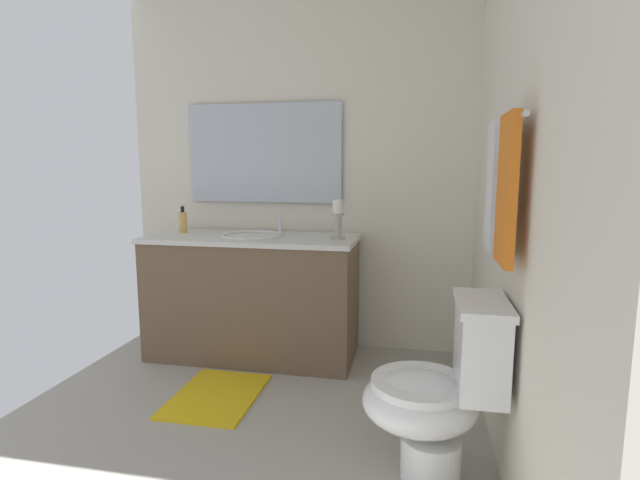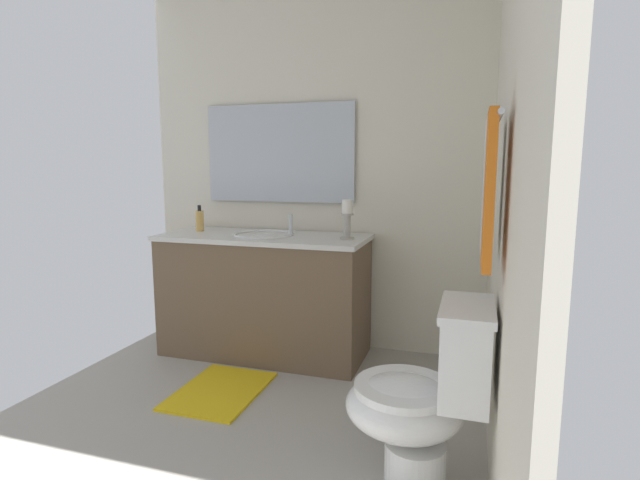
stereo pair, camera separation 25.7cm
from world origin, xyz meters
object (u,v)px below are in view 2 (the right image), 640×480
sink_basin (264,241)px  candle_holder_tall (347,219)px  soap_bottle (200,220)px  toilet (422,399)px  towel_bar (497,121)px  bath_mat (220,391)px  vanity_cabinet (265,294)px  towel_center (489,191)px  towel_near_vanity (487,186)px  mirror (279,153)px

sink_basin → candle_holder_tall: size_ratio=1.65×
soap_bottle → toilet: (1.17, 1.65, -0.51)m
candle_holder_tall → towel_bar: towel_bar is taller
sink_basin → bath_mat: bearing=-0.1°
vanity_cabinet → towel_center: towel_center is taller
sink_basin → towel_center: size_ratio=0.77×
vanity_cabinet → towel_near_vanity: towel_near_vanity is taller
mirror → towel_near_vanity: mirror is taller
toilet → towel_bar: towel_bar is taller
vanity_cabinet → soap_bottle: bearing=-96.4°
towel_bar → bath_mat: 1.99m
towel_bar → bath_mat: (-0.38, -1.37, -1.40)m
toilet → towel_bar: bearing=116.3°
mirror → soap_bottle: 0.72m
sink_basin → candle_holder_tall: 0.59m
mirror → soap_bottle: mirror is taller
vanity_cabinet → mirror: bearing=180.0°
mirror → towel_near_vanity: (1.11, 1.35, -0.17)m
vanity_cabinet → sink_basin: sink_basin is taller
bath_mat → towel_bar: bearing=74.6°
mirror → bath_mat: bearing=-0.0°
vanity_cabinet → candle_holder_tall: 0.77m
towel_center → soap_bottle: bearing=-123.4°
mirror → towel_near_vanity: bearing=50.5°
vanity_cabinet → sink_basin: (0.00, 0.00, 0.36)m
mirror → towel_center: 1.99m
mirror → bath_mat: size_ratio=1.80×
towel_center → towel_bar: bearing=173.9°
sink_basin → soap_bottle: (-0.06, -0.51, 0.11)m
towel_bar → towel_center: towel_center is taller
sink_basin → towel_near_vanity: towel_near_vanity is taller
bath_mat → toilet: bearing=67.0°
candle_holder_tall → towel_bar: bearing=39.0°
mirror → bath_mat: mirror is taller
toilet → towel_center: 0.83m
toilet → towel_center: (0.06, 0.20, 0.80)m
towel_center → vanity_cabinet: bearing=-130.9°
towel_bar → towel_center: bearing=-6.1°
mirror → toilet: 2.05m
mirror → candle_holder_tall: size_ratio=4.43×
towel_center → bath_mat: 1.86m
vanity_cabinet → bath_mat: size_ratio=2.28×
candle_holder_tall → toilet: size_ratio=0.32×
mirror → towel_near_vanity: size_ratio=2.07×
towel_bar → towel_near_vanity: towel_near_vanity is taller
sink_basin → bath_mat: (0.62, -0.00, -0.76)m
sink_basin → candle_holder_tall: bearing=89.1°
soap_bottle → towel_bar: bearing=60.6°
towel_near_vanity → soap_bottle: bearing=-115.6°
sink_basin → soap_bottle: 0.52m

